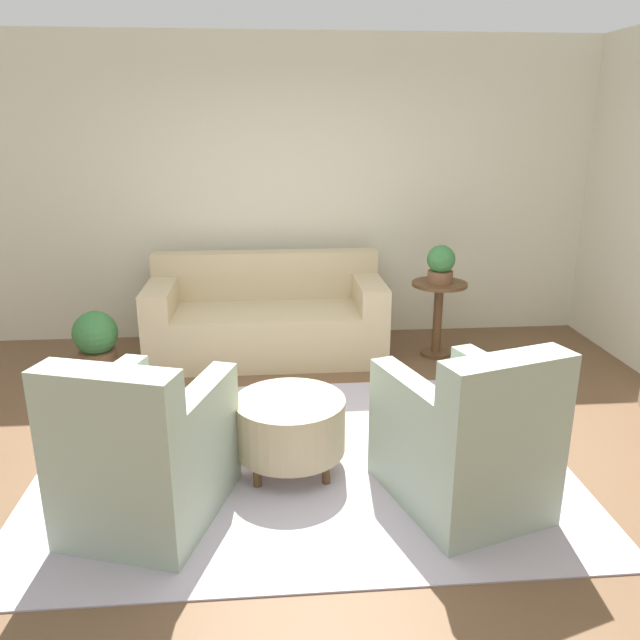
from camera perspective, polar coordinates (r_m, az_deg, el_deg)
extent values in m
plane|color=brown|center=(4.02, -1.51, -12.73)|extent=(16.00, 16.00, 0.00)
cube|color=beige|center=(6.05, -3.08, 11.66)|extent=(8.98, 0.12, 2.80)
cube|color=#BCB2C1|center=(4.01, -1.51, -12.67)|extent=(3.23, 2.33, 0.01)
cube|color=#C6B289|center=(5.61, -4.85, -1.12)|extent=(2.06, 0.89, 0.46)
cube|color=#C6B289|center=(5.82, -4.97, 4.14)|extent=(2.06, 0.20, 0.43)
cube|color=#C6B289|center=(5.57, -14.37, 2.00)|extent=(0.24, 0.85, 0.24)
cube|color=#C6B289|center=(5.56, 4.50, 2.48)|extent=(0.24, 0.85, 0.24)
cube|color=brown|center=(5.29, -4.78, -4.61)|extent=(1.86, 0.05, 0.06)
cube|color=#9EB29E|center=(3.55, -15.13, -13.53)|extent=(0.92, 1.04, 0.44)
cube|color=#9EB29E|center=(3.07, -18.73, -8.89)|extent=(0.72, 0.40, 0.52)
cube|color=#9EB29E|center=(3.28, -11.18, -8.74)|extent=(0.38, 0.84, 0.29)
cube|color=#9EB29E|center=(3.53, -19.43, -7.52)|extent=(0.38, 0.84, 0.29)
cube|color=brown|center=(3.95, -12.15, -13.01)|extent=(0.61, 0.23, 0.06)
cube|color=#9EB29E|center=(3.64, 12.58, -12.51)|extent=(0.92, 1.04, 0.44)
cube|color=#9EB29E|center=(3.19, 16.59, -7.69)|extent=(0.72, 0.40, 0.52)
cube|color=#9EB29E|center=(3.64, 16.35, -6.40)|extent=(0.38, 0.84, 0.29)
cube|color=#9EB29E|center=(3.35, 8.90, -8.06)|extent=(0.38, 0.84, 0.29)
cube|color=brown|center=(4.02, 9.06, -12.25)|extent=(0.61, 0.23, 0.06)
cylinder|color=#C6B289|center=(3.81, -2.76, -9.51)|extent=(0.67, 0.67, 0.33)
cylinder|color=brown|center=(3.74, -5.75, -14.06)|extent=(0.05, 0.05, 0.12)
cylinder|color=brown|center=(3.75, 0.56, -13.86)|extent=(0.05, 0.05, 0.12)
cylinder|color=brown|center=(4.09, -5.69, -11.11)|extent=(0.05, 0.05, 0.12)
cylinder|color=brown|center=(4.10, 0.02, -10.93)|extent=(0.05, 0.05, 0.12)
cylinder|color=brown|center=(5.61, 10.88, 3.25)|extent=(0.49, 0.49, 0.03)
cylinder|color=brown|center=(5.70, 10.68, -0.07)|extent=(0.08, 0.08, 0.65)
cylinder|color=brown|center=(5.80, 10.51, -2.99)|extent=(0.27, 0.27, 0.03)
cylinder|color=brown|center=(5.59, 10.92, 3.91)|extent=(0.22, 0.22, 0.10)
sphere|color=#3D7F42|center=(5.55, 11.01, 5.48)|extent=(0.25, 0.25, 0.25)
cylinder|color=brown|center=(5.58, -19.60, -3.64)|extent=(0.31, 0.31, 0.20)
sphere|color=#3D7F42|center=(5.49, -19.87, -1.13)|extent=(0.37, 0.37, 0.37)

